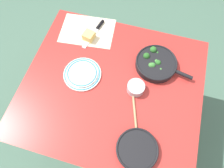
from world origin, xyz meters
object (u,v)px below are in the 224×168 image
cheese_block (89,36)px  prep_bowl_steel (136,88)px  dinner_plate_stack (82,74)px  skillet_eggs (137,150)px  skillet_broccoli (156,63)px  grater_knife (96,30)px  wooden_spoon (136,128)px

cheese_block → prep_bowl_steel: 0.52m
dinner_plate_stack → prep_bowl_steel: 0.36m
skillet_eggs → prep_bowl_steel: size_ratio=3.27×
dinner_plate_stack → skillet_broccoli: bearing=24.2°
grater_knife → skillet_broccoli: bearing=83.2°
skillet_eggs → cheese_block: 0.84m
wooden_spoon → skillet_eggs: bearing=-4.0°
skillet_broccoli → grater_knife: 0.51m
skillet_broccoli → dinner_plate_stack: size_ratio=1.53×
skillet_eggs → wooden_spoon: (-0.03, 0.13, -0.01)m
skillet_eggs → cheese_block: size_ratio=4.15×
cheese_block → dinner_plate_stack: bearing=-79.9°
grater_knife → wooden_spoon: bearing=48.8°
skillet_broccoli → skillet_eggs: (0.00, -0.58, -0.01)m
skillet_eggs → dinner_plate_stack: 0.59m
skillet_eggs → dinner_plate_stack: (-0.46, 0.37, -0.01)m
skillet_eggs → wooden_spoon: size_ratio=0.99×
wooden_spoon → cheese_block: (-0.48, 0.54, 0.02)m
wooden_spoon → dinner_plate_stack: dinner_plate_stack is taller
cheese_block → dinner_plate_stack: cheese_block is taller
skillet_broccoli → prep_bowl_steel: bearing=-101.6°
wooden_spoon → dinner_plate_stack: size_ratio=1.45×
skillet_eggs → cheese_block: (-0.51, 0.67, 0.01)m
skillet_eggs → dinner_plate_stack: bearing=-145.3°
skillet_broccoli → dinner_plate_stack: skillet_broccoli is taller
dinner_plate_stack → prep_bowl_steel: size_ratio=2.27×
prep_bowl_steel → skillet_broccoli: bearing=67.1°
cheese_block → wooden_spoon: bearing=-48.7°
wooden_spoon → dinner_plate_stack: bearing=-139.0°
grater_knife → prep_bowl_steel: 0.55m
grater_knife → dinner_plate_stack: size_ratio=1.10×
grater_knife → cheese_block: cheese_block is taller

